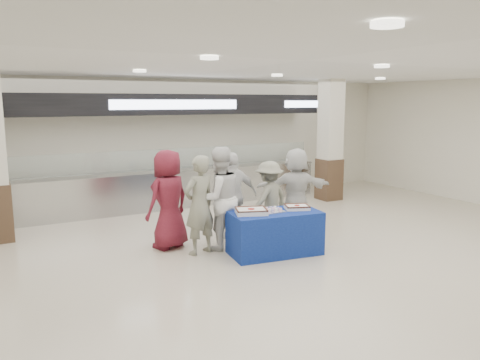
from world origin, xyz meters
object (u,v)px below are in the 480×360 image
soldier_a (199,205)px  civilian_white (296,189)px  display_table (275,233)px  soldier_b (269,199)px  sheet_cake_left (251,211)px  chef_short (233,196)px  sheet_cake_right (297,207)px  cupcake_tray (272,210)px  civilian_maroon (168,199)px  chef_tall (219,198)px

soldier_a → civilian_white: 2.40m
display_table → soldier_b: size_ratio=1.04×
sheet_cake_left → soldier_b: soldier_b is taller
display_table → chef_short: 1.29m
sheet_cake_right → chef_short: (-0.62, 1.22, 0.04)m
sheet_cake_left → cupcake_tray: (0.38, -0.04, -0.02)m
civilian_maroon → chef_short: bearing=157.5°
display_table → sheet_cake_left: (-0.43, 0.07, 0.43)m
soldier_a → soldier_b: bearing=175.6°
sheet_cake_left → cupcake_tray: bearing=-6.2°
cupcake_tray → chef_tall: bearing=132.1°
chef_short → soldier_b: chef_short is taller
sheet_cake_left → cupcake_tray: 0.38m
sheet_cake_right → soldier_b: 1.01m
display_table → chef_short: bearing=106.4°
display_table → civilian_white: (1.22, 1.11, 0.48)m
cupcake_tray → soldier_a: (-1.08, 0.61, 0.08)m
civilian_maroon → soldier_b: (1.98, -0.23, -0.15)m
soldier_a → chef_tall: (0.43, 0.11, 0.06)m
civilian_maroon → cupcake_tray: bearing=118.6°
sheet_cake_left → chef_short: (0.25, 1.13, 0.04)m
soldier_a → soldier_b: (1.63, 0.34, -0.12)m
chef_short → sheet_cake_right: bearing=122.6°
display_table → chef_tall: 1.16m
chef_short → cupcake_tray: bearing=101.7°
soldier_a → civilian_white: soldier_a is taller
soldier_a → chef_short: size_ratio=1.03×
sheet_cake_left → sheet_cake_right: sheet_cake_left is taller
sheet_cake_right → civilian_maroon: size_ratio=0.28×
soldier_a → chef_tall: bearing=177.9°
sheet_cake_left → soldier_a: (-0.70, 0.57, 0.06)m
sheet_cake_left → soldier_a: size_ratio=0.36×
sheet_cake_left → soldier_b: bearing=44.3°
display_table → sheet_cake_right: size_ratio=3.14×
sheet_cake_right → civilian_white: 1.37m
sheet_cake_left → soldier_b: (0.93, 0.91, -0.06)m
display_table → chef_short: (-0.18, 1.20, 0.46)m
soldier_b → sheet_cake_right: bearing=68.2°
civilian_white → chef_short: bearing=11.5°
civilian_maroon → chef_tall: size_ratio=0.97×
civilian_maroon → soldier_a: size_ratio=1.03×
cupcake_tray → chef_tall: chef_tall is taller
sheet_cake_left → civilian_maroon: 1.56m
chef_short → soldier_b: size_ratio=1.13×
soldier_a → display_table: bearing=134.4°
sheet_cake_left → sheet_cake_right: (0.88, -0.09, -0.01)m
sheet_cake_left → civilian_maroon: (-1.05, 1.15, 0.09)m
cupcake_tray → soldier_a: soldier_a is taller
display_table → soldier_a: (-1.13, 0.64, 0.49)m
sheet_cake_left → soldier_a: 0.90m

